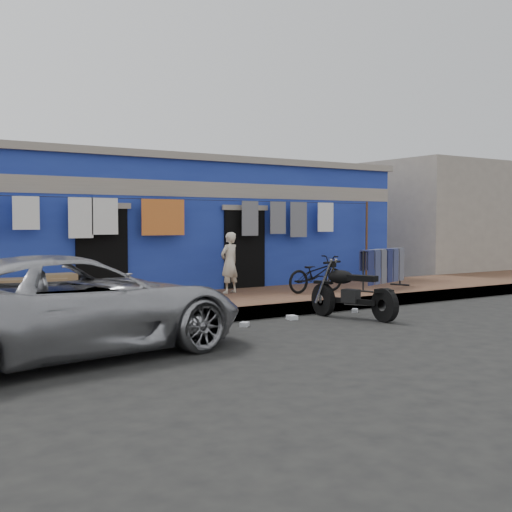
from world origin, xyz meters
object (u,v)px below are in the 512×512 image
Objects in this scene: bicycle at (316,270)px; charpoy at (41,290)px; seated_person at (229,263)px; jeans_rack at (383,268)px; car at (70,304)px; motorcycle at (353,291)px.

bicycle reaches higher than charpoy.
seated_person reaches higher than jeans_rack.
car is 3.75× the size of seated_person.
jeans_rack is at bearing 17.30° from motorcycle.
seated_person is at bearing -61.53° from car.
motorcycle is (5.44, 0.42, -0.18)m from car.
motorcycle is 0.86× the size of jeans_rack.
charpoy is at bearing 126.72° from motorcycle.
seated_person is 3.22m from motorcycle.
motorcycle is 3.30m from jeans_rack.
motorcycle reaches higher than charpoy.
charpoy is (0.60, 3.75, -0.18)m from car.
motorcycle is (-0.85, -2.18, -0.21)m from bicycle.
bicycle is at bearing -11.42° from charpoy.
jeans_rack reaches higher than motorcycle.
bicycle is 0.87× the size of charpoy.
seated_person is 4.03m from charpoy.
seated_person is 3.69m from jeans_rack.
jeans_rack is at bearing -82.58° from car.
car is at bearing 21.28° from seated_person.
bicycle is 1.82m from jeans_rack.
charpoy is at bearing -17.89° from car.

